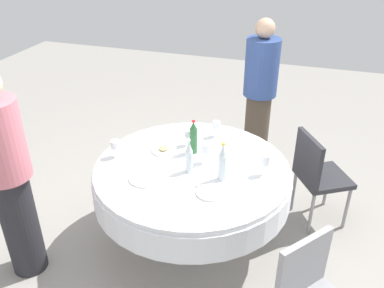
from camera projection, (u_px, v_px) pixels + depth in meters
The scene contains 19 objects.
ground_plane at pixel (192, 238), 3.55m from camera, with size 10.00×10.00×0.00m, color gray.
dining_table at pixel (192, 182), 3.25m from camera, with size 1.55×1.55×0.74m.
bottle_clear_east at pixel (223, 163), 2.96m from camera, with size 0.06×0.06×0.30m.
bottle_green_west at pixel (193, 138), 3.30m from camera, with size 0.06×0.06×0.29m.
bottle_clear_rear at pixel (188, 157), 3.06m from camera, with size 0.06×0.06×0.27m.
wine_glass_north at pixel (205, 149), 3.17m from camera, with size 0.07×0.07×0.17m.
wine_glass_outer at pixel (115, 145), 3.26m from camera, with size 0.08×0.08×0.15m.
wine_glass_south at pixel (188, 134), 3.42m from camera, with size 0.07×0.07×0.14m.
wine_glass_front at pixel (216, 126), 3.56m from camera, with size 0.07×0.07×0.14m.
wine_glass_near at pixel (265, 161), 3.03m from camera, with size 0.06×0.06×0.17m.
plate_near at pixel (164, 150), 3.38m from camera, with size 0.20×0.20×0.04m.
plate_right at pixel (210, 193), 2.87m from camera, with size 0.20×0.20×0.02m.
plate_mid at pixel (146, 178), 3.03m from camera, with size 0.26×0.26×0.02m.
spoon_west at pixel (252, 163), 3.22m from camera, with size 0.18×0.02×0.01m, color silver.
fork_rear at pixel (225, 162), 3.24m from camera, with size 0.18×0.02×0.01m, color silver.
fork_north at pixel (250, 147), 3.43m from camera, with size 0.18×0.02×0.01m, color silver.
person_east at pixel (8, 175), 2.84m from camera, with size 0.34×0.34×1.65m.
person_west at pixel (260, 94), 4.20m from camera, with size 0.34×0.34×1.60m.
chair_south at pixel (316, 172), 3.51m from camera, with size 0.55×0.55×0.87m.
Camera 1 is at (2.56, 0.82, 2.45)m, focal length 38.28 mm.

